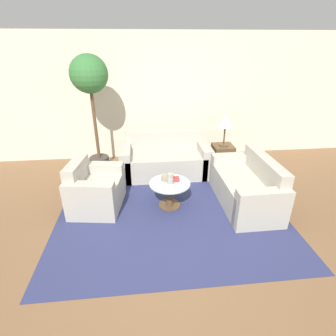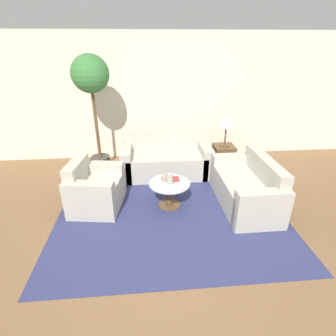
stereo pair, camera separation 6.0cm
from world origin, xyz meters
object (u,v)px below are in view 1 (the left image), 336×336
coffee_table (170,191)px  vase (170,179)px  bowl (166,178)px  sofa_main (165,160)px  table_lamp (226,121)px  book_stack (173,179)px  armchair (93,191)px  potted_plant (91,88)px  loveseat (249,188)px

coffee_table → vase: (0.01, -0.01, 0.23)m
bowl → sofa_main: bearing=85.9°
table_lamp → vase: table_lamp is taller
coffee_table → table_lamp: table_lamp is taller
table_lamp → book_stack: (-1.13, -1.11, -0.59)m
armchair → table_lamp: table_lamp is taller
book_stack → potted_plant: bearing=138.8°
sofa_main → vase: 1.21m
loveseat → table_lamp: table_lamp is taller
loveseat → vase: bearing=-92.2°
coffee_table → bowl: bearing=109.7°
loveseat → armchair: bearing=-94.2°
potted_plant → bowl: 2.12m
vase → book_stack: (0.06, 0.09, -0.06)m
armchair → coffee_table: size_ratio=1.51×
loveseat → coffee_table: (-1.26, 0.05, -0.01)m
coffee_table → book_stack: (0.07, 0.08, 0.17)m
sofa_main → armchair: 1.63m
table_lamp → vase: bearing=-134.9°
armchair → coffee_table: bearing=-87.2°
vase → book_stack: bearing=56.4°
coffee_table → sofa_main: bearing=88.2°
potted_plant → armchair: bearing=-86.9°
sofa_main → bowl: bearing=-94.1°
vase → potted_plant: bearing=132.5°
coffee_table → bowl: (-0.04, 0.11, 0.17)m
book_stack → coffee_table: bearing=-127.9°
loveseat → book_stack: (-1.19, 0.13, 0.15)m
sofa_main → loveseat: bearing=-45.1°
table_lamp → potted_plant: size_ratio=0.28×
vase → armchair: bearing=174.2°
coffee_table → potted_plant: size_ratio=0.29×
coffee_table → vase: vase is taller
table_lamp → book_stack: table_lamp is taller
sofa_main → bowl: (-0.08, -1.07, 0.16)m
sofa_main → potted_plant: (-1.29, 0.19, 1.36)m
sofa_main → potted_plant: 1.89m
armchair → book_stack: size_ratio=5.23×
sofa_main → bowl: size_ratio=10.00×
loveseat → book_stack: bearing=-96.7°
coffee_table → vase: size_ratio=3.89×
table_lamp → bowl: bearing=-139.0°
coffee_table → bowl: 0.21m
loveseat → vase: loveseat is taller
armchair → loveseat: 2.46m
potted_plant → book_stack: potted_plant is taller
loveseat → potted_plant: 3.20m
sofa_main → potted_plant: potted_plant is taller
bowl → loveseat: bearing=-7.0°
vase → sofa_main: bearing=88.6°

